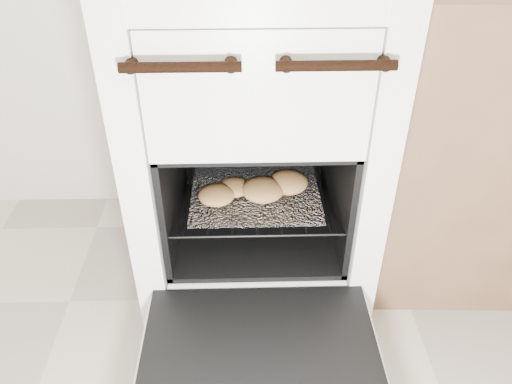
# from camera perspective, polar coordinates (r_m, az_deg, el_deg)

# --- Properties ---
(stove) EXTENTS (0.59, 0.66, 0.91)m
(stove) POSITION_cam_1_polar(r_m,az_deg,el_deg) (1.34, -0.17, 5.25)
(stove) COLOR white
(stove) RESTS_ON ground
(oven_door) EXTENTS (0.53, 0.41, 0.04)m
(oven_door) POSITION_cam_1_polar(r_m,az_deg,el_deg) (1.13, 0.51, -18.78)
(oven_door) COLOR black
(oven_door) RESTS_ON stove
(oven_rack) EXTENTS (0.43, 0.41, 0.01)m
(oven_rack) POSITION_cam_1_polar(r_m,az_deg,el_deg) (1.34, -0.09, 0.38)
(oven_rack) COLOR black
(oven_rack) RESTS_ON stove
(foil_sheet) EXTENTS (0.33, 0.30, 0.01)m
(foil_sheet) POSITION_cam_1_polar(r_m,az_deg,el_deg) (1.32, -0.07, 0.11)
(foil_sheet) COLOR white
(foil_sheet) RESTS_ON oven_rack
(baked_rolls) EXTENTS (0.32, 0.18, 0.05)m
(baked_rolls) POSITION_cam_1_polar(r_m,az_deg,el_deg) (1.29, 0.09, 0.51)
(baked_rolls) COLOR tan
(baked_rolls) RESTS_ON foil_sheet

